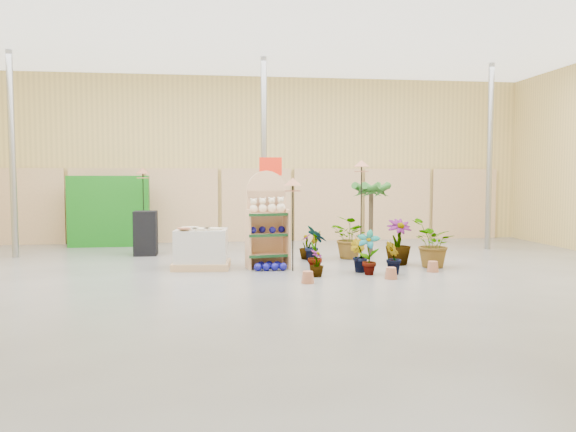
% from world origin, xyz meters
% --- Properties ---
extents(room, '(15.20, 12.10, 4.70)m').
position_xyz_m(room, '(0.00, 0.91, 2.21)').
color(room, '#60605F').
rests_on(room, ground).
extents(display_shelf, '(0.86, 0.61, 1.89)m').
position_xyz_m(display_shelf, '(-0.12, 1.46, 0.86)').
color(display_shelf, tan).
rests_on(display_shelf, ground).
extents(teddy_bears, '(0.70, 0.18, 0.30)m').
position_xyz_m(teddy_bears, '(-0.10, 1.37, 1.20)').
color(teddy_bears, '#F6DFBE').
rests_on(teddy_bears, display_shelf).
extents(gazing_balls_shelf, '(0.70, 0.24, 0.13)m').
position_xyz_m(gazing_balls_shelf, '(-0.12, 1.36, 0.75)').
color(gazing_balls_shelf, '#100F84').
rests_on(gazing_balls_shelf, display_shelf).
extents(gazing_balls_floor, '(0.63, 0.39, 0.15)m').
position_xyz_m(gazing_balls_floor, '(-0.10, 1.10, 0.07)').
color(gazing_balls_floor, '#100F84').
rests_on(gazing_balls_floor, ground).
extents(pallet_stack, '(1.14, 0.98, 0.80)m').
position_xyz_m(pallet_stack, '(-1.40, 1.47, 0.38)').
color(pallet_stack, tan).
rests_on(pallet_stack, ground).
extents(charcoal_planters, '(0.50, 0.50, 1.00)m').
position_xyz_m(charcoal_planters, '(-2.69, 3.49, 0.50)').
color(charcoal_planters, black).
rests_on(charcoal_planters, ground).
extents(trellis_stock, '(2.00, 0.30, 1.80)m').
position_xyz_m(trellis_stock, '(-3.80, 5.20, 0.90)').
color(trellis_stock, '#136513').
rests_on(trellis_stock, ground).
extents(offer_sign, '(0.50, 0.08, 2.20)m').
position_xyz_m(offer_sign, '(0.10, 2.98, 1.57)').
color(offer_sign, gray).
rests_on(offer_sign, ground).
extents(bird_table_front, '(0.34, 0.34, 1.75)m').
position_xyz_m(bird_table_front, '(0.31, 0.91, 1.62)').
color(bird_table_front, black).
rests_on(bird_table_front, ground).
extents(bird_table_right, '(0.34, 0.34, 2.12)m').
position_xyz_m(bird_table_right, '(1.92, 2.01, 1.97)').
color(bird_table_right, black).
rests_on(bird_table_right, ground).
extents(bird_table_back, '(0.34, 0.34, 1.99)m').
position_xyz_m(bird_table_back, '(-2.84, 4.38, 1.85)').
color(bird_table_back, black).
rests_on(bird_table_back, ground).
extents(palm, '(0.70, 0.70, 1.75)m').
position_xyz_m(palm, '(2.39, 2.93, 1.50)').
color(palm, '#3D3120').
rests_on(palm, ground).
extents(potted_plant_0, '(0.44, 0.53, 0.88)m').
position_xyz_m(potted_plant_0, '(0.73, 0.80, 0.44)').
color(potted_plant_0, '#22581C').
rests_on(potted_plant_0, ground).
extents(potted_plant_1, '(0.43, 0.43, 0.62)m').
position_xyz_m(potted_plant_1, '(1.52, 0.68, 0.31)').
color(potted_plant_1, '#22581C').
rests_on(potted_plant_1, ground).
extents(potted_plant_3, '(0.53, 0.53, 0.92)m').
position_xyz_m(potted_plant_3, '(2.54, 1.44, 0.46)').
color(potted_plant_3, '#22581C').
rests_on(potted_plant_3, ground).
extents(potted_plant_5, '(0.38, 0.32, 0.64)m').
position_xyz_m(potted_plant_5, '(0.92, 2.12, 0.32)').
color(potted_plant_5, '#22581C').
rests_on(potted_plant_5, ground).
extents(potted_plant_6, '(1.05, 1.09, 0.93)m').
position_xyz_m(potted_plant_6, '(1.79, 2.36, 0.46)').
color(potted_plant_6, '#22581C').
rests_on(potted_plant_6, ground).
extents(potted_plant_7, '(0.36, 0.36, 0.48)m').
position_xyz_m(potted_plant_7, '(0.66, 0.29, 0.24)').
color(potted_plant_7, '#22581C').
rests_on(potted_plant_7, ground).
extents(potted_plant_8, '(0.51, 0.46, 0.81)m').
position_xyz_m(potted_plant_8, '(1.62, 0.36, 0.41)').
color(potted_plant_8, '#22581C').
rests_on(potted_plant_8, ground).
extents(potted_plant_9, '(0.35, 0.40, 0.62)m').
position_xyz_m(potted_plant_9, '(2.07, 0.28, 0.31)').
color(potted_plant_9, '#22581C').
rests_on(potted_plant_9, ground).
extents(potted_plant_10, '(1.11, 1.13, 0.95)m').
position_xyz_m(potted_plant_10, '(3.09, 0.96, 0.48)').
color(potted_plant_10, '#22581C').
rests_on(potted_plant_10, ground).
extents(potted_plant_11, '(0.35, 0.35, 0.57)m').
position_xyz_m(potted_plant_11, '(0.82, 2.41, 0.28)').
color(potted_plant_11, '#22581C').
rests_on(potted_plant_11, ground).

